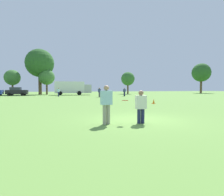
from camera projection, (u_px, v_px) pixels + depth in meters
name	position (u px, v px, depth m)	size (l,w,h in m)	color
ground_plane	(138.00, 119.00, 9.56)	(173.11, 173.11, 0.00)	#608C3D
player_thrower	(106.00, 102.00, 8.17)	(0.50, 0.34, 1.69)	gray
player_defender	(141.00, 105.00, 8.38)	(0.48, 0.31, 1.47)	#1E234C
frisbee	(125.00, 100.00, 8.33)	(0.27, 0.27, 0.06)	#E54C33
traffic_cone	(154.00, 101.00, 19.26)	(0.32, 0.32, 0.48)	#D8590C
parked_car_center	(17.00, 91.00, 40.59)	(4.31, 2.43, 1.82)	black
box_truck	(72.00, 88.00, 45.20)	(8.64, 3.37, 3.18)	white
bystander_sideline_watcher	(58.00, 92.00, 36.20)	(0.45, 0.54, 1.70)	#1E234C
bystander_far_jogger	(124.00, 92.00, 37.98)	(0.48, 0.52, 1.66)	#1E234C
bystander_field_marshal	(99.00, 92.00, 33.63)	(0.53, 0.51, 1.71)	#4C4C51
tree_east_birch	(12.00, 78.00, 45.83)	(3.74, 3.74, 6.08)	brown
tree_east_oak	(40.00, 63.00, 48.43)	(7.16, 7.16, 11.64)	brown
tree_far_east_pine	(47.00, 77.00, 47.85)	(3.95, 3.95, 6.42)	brown
tree_far_west_pine	(128.00, 79.00, 53.42)	(3.82, 3.82, 6.20)	brown
tree_horizon_center	(201.00, 73.00, 62.94)	(6.09, 6.09, 9.90)	brown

